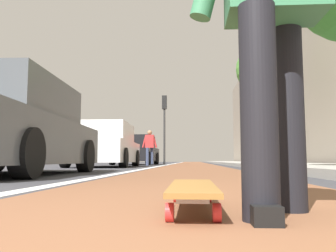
% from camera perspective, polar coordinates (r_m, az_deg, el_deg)
% --- Properties ---
extents(ground_plane, '(80.00, 80.00, 0.00)m').
position_cam_1_polar(ground_plane, '(10.67, 4.05, -6.83)').
color(ground_plane, '#38383D').
extents(bike_lane_paint, '(56.00, 2.20, 0.00)m').
position_cam_1_polar(bike_lane_paint, '(24.67, 4.03, -6.15)').
color(bike_lane_paint, brown).
rests_on(bike_lane_paint, ground).
extents(lane_stripe_white, '(52.00, 0.16, 0.01)m').
position_cam_1_polar(lane_stripe_white, '(20.71, 0.56, -6.26)').
color(lane_stripe_white, silver).
rests_on(lane_stripe_white, ground).
extents(sidewalk_curb, '(52.00, 3.20, 0.12)m').
position_cam_1_polar(sidewalk_curb, '(18.93, 13.70, -5.98)').
color(sidewalk_curb, '#9E9B93').
rests_on(sidewalk_curb, ground).
extents(building_facade, '(40.00, 1.20, 8.77)m').
position_cam_1_polar(building_facade, '(23.72, 17.69, 4.72)').
color(building_facade, gray).
rests_on(building_facade, ground).
extents(skateboard, '(0.84, 0.20, 0.11)m').
position_cam_1_polar(skateboard, '(1.59, 4.18, -10.32)').
color(skateboard, red).
rests_on(skateboard, ground).
extents(parked_car_near, '(4.29, 2.14, 1.47)m').
position_cam_1_polar(parked_car_near, '(5.99, -24.89, -0.56)').
color(parked_car_near, '#4C5156').
rests_on(parked_car_near, ground).
extents(parked_car_mid, '(4.39, 2.08, 1.46)m').
position_cam_1_polar(parked_car_mid, '(12.02, -10.37, -3.31)').
color(parked_car_mid, silver).
rests_on(parked_car_mid, ground).
extents(parked_car_far, '(4.46, 2.11, 1.48)m').
position_cam_1_polar(parked_car_far, '(18.26, -5.29, -4.08)').
color(parked_car_far, black).
rests_on(parked_car_far, ground).
extents(traffic_light, '(0.33, 0.28, 4.08)m').
position_cam_1_polar(traffic_light, '(20.73, -0.58, 1.57)').
color(traffic_light, '#2D2D2D').
rests_on(traffic_light, ground).
extents(street_tree_mid, '(1.98, 1.98, 4.86)m').
position_cam_1_polar(street_tree_mid, '(14.59, 14.98, 8.84)').
color(street_tree_mid, brown).
rests_on(street_tree_mid, ground).
extents(pedestrian_distant, '(0.43, 0.67, 1.53)m').
position_cam_1_polar(pedestrian_distant, '(15.10, -3.01, -3.17)').
color(pedestrian_distant, '#384260').
rests_on(pedestrian_distant, ground).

